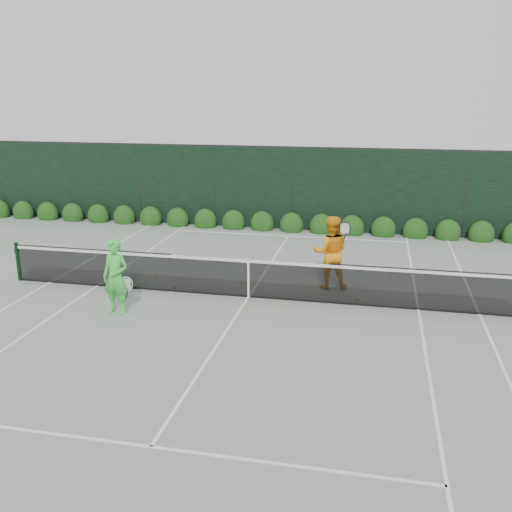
# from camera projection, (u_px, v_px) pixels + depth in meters

# --- Properties ---
(ground) EXTENTS (80.00, 80.00, 0.00)m
(ground) POSITION_uv_depth(u_px,v_px,m) (249.00, 297.00, 14.27)
(ground) COLOR gray
(ground) RESTS_ON ground
(tennis_net) EXTENTS (12.90, 0.10, 1.07)m
(tennis_net) POSITION_uv_depth(u_px,v_px,m) (247.00, 277.00, 14.13)
(tennis_net) COLOR black
(tennis_net) RESTS_ON ground
(player_woman) EXTENTS (0.69, 0.49, 1.75)m
(player_woman) POSITION_uv_depth(u_px,v_px,m) (116.00, 277.00, 13.05)
(player_woman) COLOR #3DD348
(player_woman) RESTS_ON ground
(player_man) EXTENTS (1.02, 0.84, 1.92)m
(player_man) POSITION_uv_depth(u_px,v_px,m) (331.00, 252.00, 14.71)
(player_man) COLOR #FE9C15
(player_man) RESTS_ON ground
(court_lines) EXTENTS (11.03, 23.83, 0.01)m
(court_lines) POSITION_uv_depth(u_px,v_px,m) (249.00, 297.00, 14.27)
(court_lines) COLOR white
(court_lines) RESTS_ON ground
(windscreen_fence) EXTENTS (32.00, 21.07, 3.06)m
(windscreen_fence) POSITION_uv_depth(u_px,v_px,m) (218.00, 272.00, 11.30)
(windscreen_fence) COLOR black
(windscreen_fence) RESTS_ON ground
(hedge_row) EXTENTS (31.66, 0.65, 0.94)m
(hedge_row) POSITION_uv_depth(u_px,v_px,m) (292.00, 225.00, 20.92)
(hedge_row) COLOR #12380F
(hedge_row) RESTS_ON ground
(tennis_balls) EXTENTS (5.59, 1.69, 0.07)m
(tennis_balls) POSITION_uv_depth(u_px,v_px,m) (240.00, 292.00, 14.56)
(tennis_balls) COLOR #ADD32F
(tennis_balls) RESTS_ON ground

